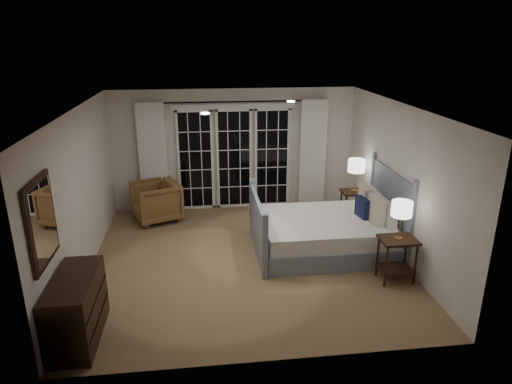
{
  "coord_description": "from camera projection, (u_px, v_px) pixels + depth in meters",
  "views": [
    {
      "loc": [
        -0.67,
        -6.73,
        3.53
      ],
      "look_at": [
        0.2,
        0.35,
        1.05
      ],
      "focal_mm": 32.0,
      "sensor_mm": 36.0,
      "label": 1
    }
  ],
  "objects": [
    {
      "name": "curtain_right",
      "position": [
        313.0,
        153.0,
        9.59
      ],
      "size": [
        0.55,
        0.1,
        2.25
      ],
      "primitive_type": "cube",
      "color": "white",
      "rests_on": "curtain_rod"
    },
    {
      "name": "dresser",
      "position": [
        77.0,
        309.0,
        5.46
      ],
      "size": [
        0.49,
        1.16,
        0.82
      ],
      "color": "black",
      "rests_on": "floor"
    },
    {
      "name": "downlight_a",
      "position": [
        291.0,
        102.0,
        7.38
      ],
      "size": [
        0.12,
        0.12,
        0.01
      ],
      "primitive_type": "cylinder",
      "color": "white",
      "rests_on": "ceiling"
    },
    {
      "name": "nightstand_right",
      "position": [
        354.0,
        202.0,
        8.92
      ],
      "size": [
        0.49,
        0.39,
        0.64
      ],
      "color": "black",
      "rests_on": "floor"
    },
    {
      "name": "nightstand_left",
      "position": [
        397.0,
        253.0,
        6.76
      ],
      "size": [
        0.53,
        0.42,
        0.69
      ],
      "color": "black",
      "rests_on": "floor"
    },
    {
      "name": "ceiling",
      "position": [
        245.0,
        107.0,
        6.72
      ],
      "size": [
        5.0,
        5.0,
        0.0
      ],
      "primitive_type": "plane",
      "rotation": [
        3.14,
        0.0,
        0.0
      ],
      "color": "silver",
      "rests_on": "wall_back"
    },
    {
      "name": "downlight_b",
      "position": [
        205.0,
        113.0,
        6.28
      ],
      "size": [
        0.12,
        0.12,
        0.01
      ],
      "primitive_type": "cylinder",
      "color": "white",
      "rests_on": "ceiling"
    },
    {
      "name": "curtain_rod",
      "position": [
        233.0,
        102.0,
        9.05
      ],
      "size": [
        3.5,
        0.03,
        0.03
      ],
      "primitive_type": "cylinder",
      "rotation": [
        0.0,
        1.57,
        0.0
      ],
      "color": "black",
      "rests_on": "wall_back"
    },
    {
      "name": "lamp_left",
      "position": [
        402.0,
        209.0,
        6.53
      ],
      "size": [
        0.3,
        0.3,
        0.58
      ],
      "color": "tan",
      "rests_on": "nightstand_left"
    },
    {
      "name": "curtain_left",
      "position": [
        153.0,
        158.0,
        9.21
      ],
      "size": [
        0.55,
        0.1,
        2.25
      ],
      "primitive_type": "cube",
      "color": "white",
      "rests_on": "curtain_rod"
    },
    {
      "name": "mirror",
      "position": [
        42.0,
        222.0,
        5.06
      ],
      "size": [
        0.05,
        0.85,
        1.0
      ],
      "color": "black",
      "rests_on": "wall_left"
    },
    {
      "name": "armchair",
      "position": [
        156.0,
        201.0,
        9.01
      ],
      "size": [
        1.11,
        1.1,
        0.79
      ],
      "primitive_type": "imported",
      "rotation": [
        0.0,
        0.0,
        -1.19
      ],
      "color": "brown",
      "rests_on": "floor"
    },
    {
      "name": "wall_front",
      "position": [
        270.0,
        263.0,
        4.79
      ],
      "size": [
        5.0,
        0.02,
        2.5
      ],
      "primitive_type": "cube",
      "color": "silver",
      "rests_on": "floor"
    },
    {
      "name": "bed",
      "position": [
        328.0,
        231.0,
        7.77
      ],
      "size": [
        2.34,
        1.68,
        1.37
      ],
      "color": "gray",
      "rests_on": "floor"
    },
    {
      "name": "french_doors",
      "position": [
        234.0,
        158.0,
        9.49
      ],
      "size": [
        2.5,
        0.04,
        2.2
      ],
      "color": "black",
      "rests_on": "wall_back"
    },
    {
      "name": "wall_back",
      "position": [
        234.0,
        150.0,
        9.47
      ],
      "size": [
        5.0,
        0.02,
        2.5
      ],
      "primitive_type": "cube",
      "color": "silver",
      "rests_on": "floor"
    },
    {
      "name": "wall_right",
      "position": [
        399.0,
        182.0,
        7.42
      ],
      "size": [
        0.02,
        5.0,
        2.5
      ],
      "primitive_type": "cube",
      "color": "silver",
      "rests_on": "floor"
    },
    {
      "name": "lamp_right",
      "position": [
        357.0,
        166.0,
        8.68
      ],
      "size": [
        0.33,
        0.33,
        0.63
      ],
      "color": "tan",
      "rests_on": "nightstand_right"
    },
    {
      "name": "floor",
      "position": [
        247.0,
        259.0,
        7.54
      ],
      "size": [
        5.0,
        5.0,
        0.0
      ],
      "primitive_type": "plane",
      "color": "#90714D",
      "rests_on": "ground"
    },
    {
      "name": "wall_left",
      "position": [
        81.0,
        194.0,
        6.84
      ],
      "size": [
        0.02,
        5.0,
        2.5
      ],
      "primitive_type": "cube",
      "color": "silver",
      "rests_on": "floor"
    }
  ]
}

